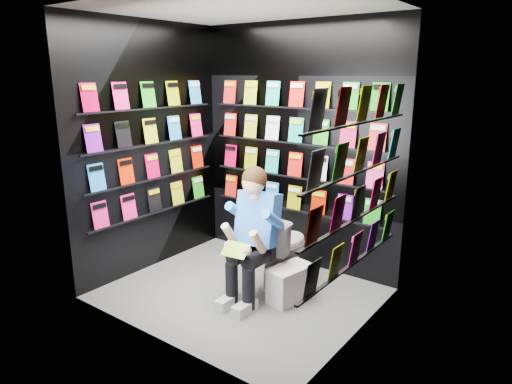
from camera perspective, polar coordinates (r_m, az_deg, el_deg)
The scene contains 14 objects.
floor at distance 4.54m, azimuth -2.04°, elevation -12.52°, with size 2.40×2.40×0.00m, color slate.
ceiling at distance 4.07m, azimuth -2.39°, elevation 22.08°, with size 2.40×2.40×0.00m, color white.
wall_back at distance 4.92m, azimuth 5.15°, elevation 5.57°, with size 2.40×0.04×2.60m, color black.
wall_front at distance 3.41m, azimuth -12.78°, elevation 1.15°, with size 2.40×0.04×2.60m, color black.
wall_left at distance 4.94m, azimuth -13.16°, elevation 5.28°, with size 0.04×2.00×2.60m, color black.
wall_right at distance 3.50m, azimuth 13.31°, elevation 1.48°, with size 0.04×2.00×2.60m, color black.
comics_back at distance 4.89m, azimuth 4.96°, elevation 5.58°, with size 2.10×0.06×1.37m, color red, non-canonical shape.
comics_left at distance 4.92m, azimuth -12.94°, elevation 5.31°, with size 0.06×1.70×1.37m, color red, non-canonical shape.
comics_right at distance 3.51m, azimuth 12.86°, elevation 1.63°, with size 0.06×1.70×1.37m, color red, non-canonical shape.
toilet at distance 4.64m, azimuth 3.20°, elevation -6.95°, with size 0.42×0.75×0.73m, color white.
longbox at distance 4.35m, azimuth 4.26°, elevation -11.56°, with size 0.23×0.41×0.31m, color silver.
longbox_lid at distance 4.28m, azimuth 4.30°, elevation -9.51°, with size 0.25×0.44×0.03m, color silver.
reader at distance 4.21m, azimuth 0.41°, elevation -3.51°, with size 0.51×0.74×1.36m, color blue, non-canonical shape.
held_comic at distance 4.01m, azimuth -2.57°, elevation -7.23°, with size 0.24×0.01×0.16m, color green.
Camera 1 is at (2.53, -3.14, 2.08)m, focal length 32.00 mm.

